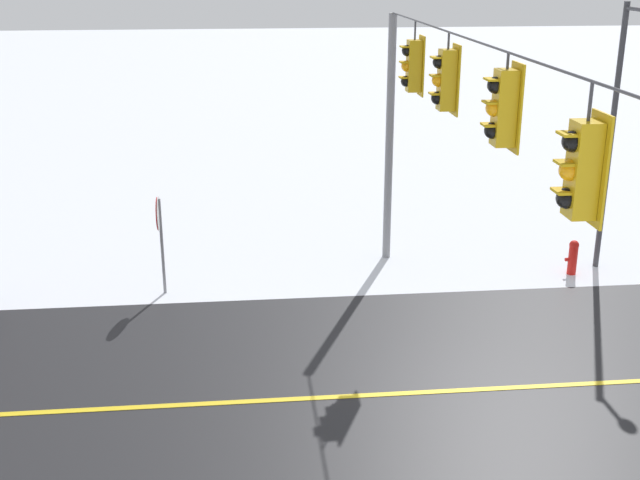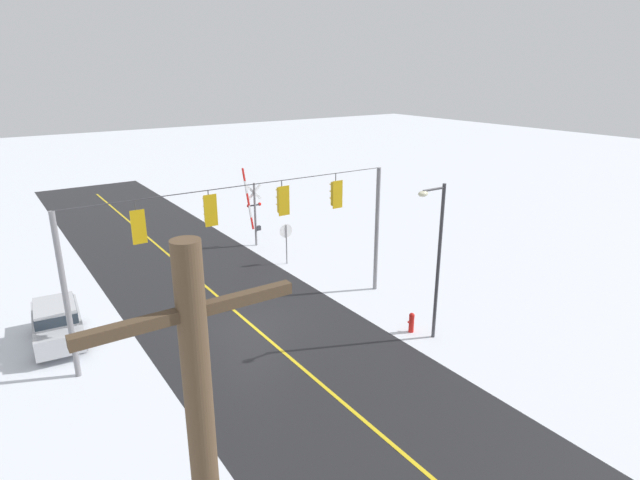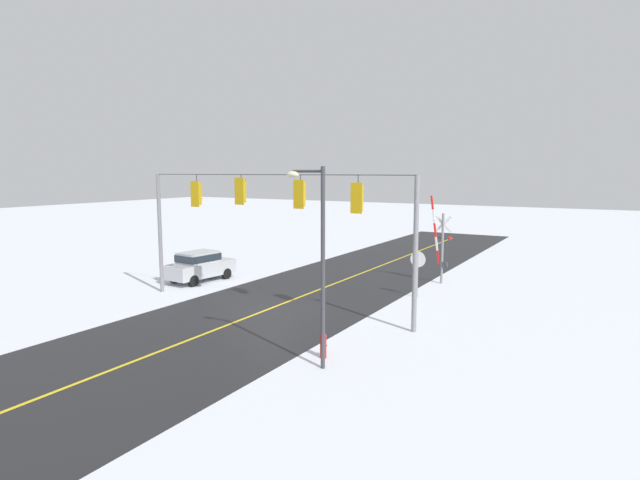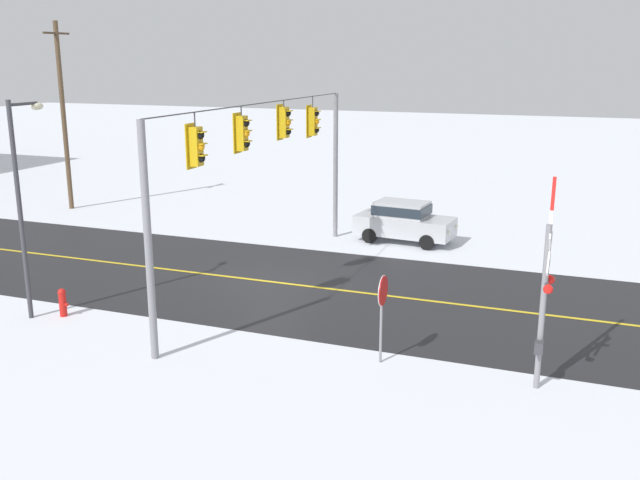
% 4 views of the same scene
% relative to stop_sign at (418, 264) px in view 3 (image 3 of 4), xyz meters
% --- Properties ---
extents(ground_plane, '(160.00, 160.00, 0.00)m').
position_rel_stop_sign_xyz_m(ground_plane, '(5.15, 5.62, -1.71)').
color(ground_plane, silver).
extents(road_asphalt, '(9.00, 80.00, 0.01)m').
position_rel_stop_sign_xyz_m(road_asphalt, '(5.15, 11.62, -1.71)').
color(road_asphalt, black).
rests_on(road_asphalt, ground).
extents(lane_centre_line, '(0.14, 72.00, 0.01)m').
position_rel_stop_sign_xyz_m(lane_centre_line, '(5.15, 11.62, -1.70)').
color(lane_centre_line, gold).
rests_on(lane_centre_line, ground).
extents(signal_span, '(14.20, 0.47, 6.22)m').
position_rel_stop_sign_xyz_m(signal_span, '(5.10, 5.61, 2.70)').
color(signal_span, gray).
rests_on(signal_span, ground).
extents(stop_sign, '(0.80, 0.09, 2.35)m').
position_rel_stop_sign_xyz_m(stop_sign, '(0.00, 0.00, 0.00)').
color(stop_sign, gray).
rests_on(stop_sign, ground).
extents(railroad_crossing, '(1.26, 0.31, 4.99)m').
position_rel_stop_sign_xyz_m(railroad_crossing, '(-0.00, -3.89, 0.61)').
color(railroad_crossing, gray).
rests_on(railroad_crossing, ground).
extents(parked_car_silver, '(2.14, 4.32, 1.74)m').
position_rel_stop_sign_xyz_m(parked_car_silver, '(12.28, 2.58, -0.76)').
color(parked_car_silver, '#B7BABF').
rests_on(parked_car_silver, ground).
extents(streetlamp_near, '(1.39, 0.28, 6.50)m').
position_rel_stop_sign_xyz_m(streetlamp_near, '(-0.44, 10.83, 2.20)').
color(streetlamp_near, '#38383D').
rests_on(streetlamp_near, ground).
extents(fire_hydrant, '(0.24, 0.31, 0.88)m').
position_rel_stop_sign_xyz_m(fire_hydrant, '(-0.20, 9.99, -1.25)').
color(fire_hydrant, red).
rests_on(fire_hydrant, ground).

